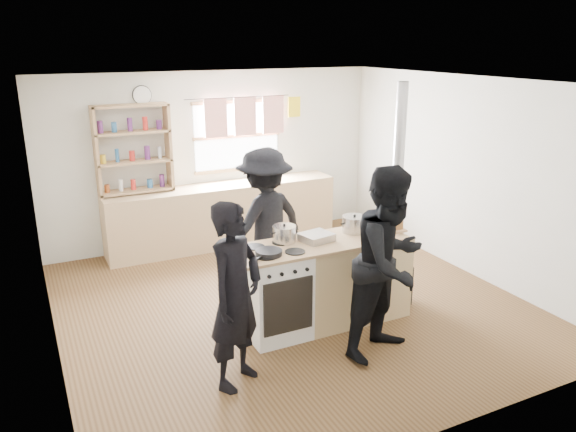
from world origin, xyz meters
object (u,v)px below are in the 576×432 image
object	(u,v)px
bread_board	(392,227)
person_near_right	(390,263)
flue_heater	(393,249)
roast_tray	(316,237)
skillet_greens	(269,252)
stockpot_stove	(284,234)
person_far	(265,222)
thermos	(261,170)
stockpot_counter	(354,224)
person_near_left	(236,296)
cooking_island	(326,282)

from	to	relation	value
bread_board	person_near_right	xyz separation A→B (m)	(-0.55, -0.72, -0.06)
flue_heater	person_near_right	world-z (taller)	flue_heater
roast_tray	skillet_greens	bearing A→B (deg)	-165.76
stockpot_stove	flue_heater	distance (m)	1.38
stockpot_stove	person_far	bearing A→B (deg)	79.72
bread_board	flue_heater	world-z (taller)	flue_heater
thermos	skillet_greens	distance (m)	3.11
stockpot_stove	flue_heater	bearing A→B (deg)	-3.17
thermos	stockpot_counter	size ratio (longest dim) A/B	1.24
person_near_left	person_near_right	size ratio (longest dim) A/B	0.90
cooking_island	person_near_right	size ratio (longest dim) A/B	1.07
thermos	skillet_greens	size ratio (longest dim) A/B	0.91
thermos	roast_tray	size ratio (longest dim) A/B	0.92
cooking_island	bread_board	bearing A→B (deg)	-3.43
cooking_island	person_near_left	bearing A→B (deg)	-153.48
skillet_greens	stockpot_stove	distance (m)	0.40
person_far	stockpot_counter	bearing A→B (deg)	108.28
bread_board	person_near_left	bearing A→B (deg)	-164.15
person_near_left	bread_board	bearing A→B (deg)	-19.02
person_near_left	person_far	bearing A→B (deg)	23.76
roast_tray	bread_board	distance (m)	0.89
roast_tray	bread_board	bearing A→B (deg)	-6.10
cooking_island	person_near_right	distance (m)	0.93
roast_tray	person_far	xyz separation A→B (m)	(-0.16, 0.95, -0.10)
thermos	bread_board	xyz separation A→B (m)	(0.32, -2.82, -0.08)
thermos	stockpot_stove	size ratio (longest dim) A/B	1.34
stockpot_counter	bread_board	world-z (taller)	stockpot_counter
person_near_right	cooking_island	bearing A→B (deg)	88.00
stockpot_counter	person_far	xyz separation A→B (m)	(-0.66, 0.89, -0.14)
person_near_right	person_far	size ratio (longest dim) A/B	1.06
stockpot_counter	bread_board	bearing A→B (deg)	-21.76
roast_tray	person_near_left	xyz separation A→B (m)	(-1.15, -0.67, -0.14)
cooking_island	person_near_right	xyz separation A→B (m)	(0.24, -0.77, 0.46)
person_far	thermos	bearing A→B (deg)	-130.30
skillet_greens	person_far	size ratio (longest dim) A/B	0.21
bread_board	person_near_right	world-z (taller)	person_near_right
cooking_island	roast_tray	world-z (taller)	roast_tray
skillet_greens	bread_board	world-z (taller)	bread_board
stockpot_counter	person_near_right	distance (m)	0.89
stockpot_counter	thermos	bearing A→B (deg)	88.62
bread_board	roast_tray	bearing A→B (deg)	173.90
cooking_island	stockpot_counter	xyz separation A→B (m)	(0.40, 0.11, 0.55)
stockpot_counter	person_near_left	distance (m)	1.81
thermos	flue_heater	world-z (taller)	flue_heater
thermos	cooking_island	bearing A→B (deg)	-99.50
person_far	person_near_left	bearing A→B (deg)	40.55
thermos	roast_tray	bearing A→B (deg)	-101.66
person_near_right	bread_board	bearing A→B (deg)	33.82
skillet_greens	stockpot_counter	world-z (taller)	stockpot_counter
roast_tray	person_near_left	bearing A→B (deg)	-149.77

